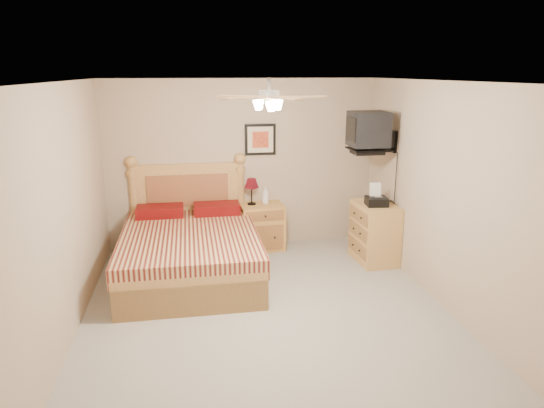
# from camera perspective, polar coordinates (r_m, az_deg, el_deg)

# --- Properties ---
(floor) EXTENTS (4.50, 4.50, 0.00)m
(floor) POSITION_cam_1_polar(r_m,az_deg,el_deg) (5.55, -0.66, -12.53)
(floor) COLOR gray
(floor) RESTS_ON ground
(ceiling) EXTENTS (4.00, 4.50, 0.04)m
(ceiling) POSITION_cam_1_polar(r_m,az_deg,el_deg) (4.91, -0.76, 14.23)
(ceiling) COLOR white
(ceiling) RESTS_ON ground
(wall_back) EXTENTS (4.00, 0.04, 2.50)m
(wall_back) POSITION_cam_1_polar(r_m,az_deg,el_deg) (7.26, -3.51, 4.66)
(wall_back) COLOR tan
(wall_back) RESTS_ON ground
(wall_front) EXTENTS (4.00, 0.04, 2.50)m
(wall_front) POSITION_cam_1_polar(r_m,az_deg,el_deg) (3.02, 6.14, -11.21)
(wall_front) COLOR tan
(wall_front) RESTS_ON ground
(wall_left) EXTENTS (0.04, 4.50, 2.50)m
(wall_left) POSITION_cam_1_polar(r_m,az_deg,el_deg) (5.18, -23.13, -0.98)
(wall_left) COLOR tan
(wall_left) RESTS_ON ground
(wall_right) EXTENTS (0.04, 4.50, 2.50)m
(wall_right) POSITION_cam_1_polar(r_m,az_deg,el_deg) (5.74, 19.42, 0.91)
(wall_right) COLOR tan
(wall_right) RESTS_ON ground
(bed) EXTENTS (1.69, 2.22, 1.44)m
(bed) POSITION_cam_1_polar(r_m,az_deg,el_deg) (6.25, -9.75, -2.34)
(bed) COLOR #AD8143
(bed) RESTS_ON ground
(nightstand) EXTENTS (0.66, 0.51, 0.68)m
(nightstand) POSITION_cam_1_polar(r_m,az_deg,el_deg) (7.28, -1.20, -2.67)
(nightstand) COLOR #C7883C
(nightstand) RESTS_ON ground
(table_lamp) EXTENTS (0.22, 0.22, 0.40)m
(table_lamp) POSITION_cam_1_polar(r_m,az_deg,el_deg) (7.16, -2.41, 1.50)
(table_lamp) COLOR #560B15
(table_lamp) RESTS_ON nightstand
(lotion_bottle) EXTENTS (0.13, 0.13, 0.26)m
(lotion_bottle) POSITION_cam_1_polar(r_m,az_deg,el_deg) (7.21, -0.78, 1.06)
(lotion_bottle) COLOR white
(lotion_bottle) RESTS_ON nightstand
(framed_picture) EXTENTS (0.46, 0.04, 0.46)m
(framed_picture) POSITION_cam_1_polar(r_m,az_deg,el_deg) (7.22, -1.39, 7.59)
(framed_picture) COLOR black
(framed_picture) RESTS_ON wall_back
(dresser) EXTENTS (0.53, 0.73, 0.83)m
(dresser) POSITION_cam_1_polar(r_m,az_deg,el_deg) (6.93, 11.97, -3.32)
(dresser) COLOR tan
(dresser) RESTS_ON ground
(fax_machine) EXTENTS (0.31, 0.33, 0.30)m
(fax_machine) POSITION_cam_1_polar(r_m,az_deg,el_deg) (6.70, 12.24, 1.06)
(fax_machine) COLOR black
(fax_machine) RESTS_ON dresser
(magazine_lower) EXTENTS (0.23, 0.29, 0.02)m
(magazine_lower) POSITION_cam_1_polar(r_m,az_deg,el_deg) (6.99, 11.68, 0.54)
(magazine_lower) COLOR beige
(magazine_lower) RESTS_ON dresser
(magazine_upper) EXTENTS (0.25, 0.32, 0.02)m
(magazine_upper) POSITION_cam_1_polar(r_m,az_deg,el_deg) (6.98, 11.74, 0.71)
(magazine_upper) COLOR tan
(magazine_upper) RESTS_ON magazine_lower
(wall_tv) EXTENTS (0.56, 0.46, 0.58)m
(wall_tv) POSITION_cam_1_polar(r_m,az_deg,el_deg) (6.72, 12.46, 8.30)
(wall_tv) COLOR black
(wall_tv) RESTS_ON wall_right
(ceiling_fan) EXTENTS (1.14, 1.14, 0.28)m
(ceiling_fan) POSITION_cam_1_polar(r_m,az_deg,el_deg) (4.71, -0.36, 12.49)
(ceiling_fan) COLOR silver
(ceiling_fan) RESTS_ON ceiling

